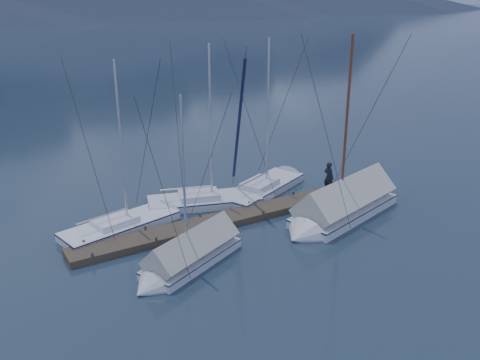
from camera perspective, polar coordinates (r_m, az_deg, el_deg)
name	(u,v)px	position (r m, az deg, el deg)	size (l,w,h in m)	color
ground	(261,233)	(25.43, 2.33, -6.00)	(1000.00, 1000.00, 0.00)	#152230
dock	(240,217)	(26.91, 0.00, -4.18)	(18.00, 1.50, 0.54)	#382D23
mooring_posts	(232,215)	(26.58, -0.93, -3.94)	(15.12, 1.52, 0.35)	#382D23
sailboat_open_left	(136,222)	(26.80, -11.60, -4.60)	(7.28, 3.55, 9.28)	silver
sailboat_open_mid	(221,200)	(28.88, -2.15, -2.30)	(7.64, 4.13, 9.73)	silver
sailboat_open_right	(271,185)	(31.25, 3.48, -0.53)	(7.68, 4.94, 9.88)	silver
sailboat_covered_near	(338,209)	(27.31, 10.98, -3.25)	(8.44, 4.50, 10.50)	silver
sailboat_covered_far	(185,259)	(22.41, -6.16, -8.79)	(6.12, 4.04, 8.30)	silver
person	(329,177)	(29.79, 9.93, 0.33)	(0.66, 0.43, 1.80)	black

